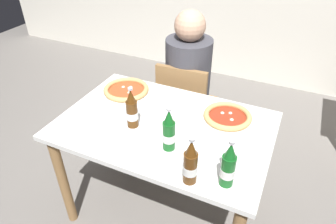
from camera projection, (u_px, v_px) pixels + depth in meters
The scene contains 11 objects.
ground_plane at pixel (165, 208), 2.15m from camera, with size 8.00×8.00×0.00m, color slate.
dining_table_main at pixel (164, 139), 1.78m from camera, with size 1.20×0.80×0.75m.
chair_behind_table at pixel (185, 105), 2.36m from camera, with size 0.42×0.42×0.85m.
diner_seated at pixel (187, 91), 2.35m from camera, with size 0.34×0.34×1.21m.
pizza_margherita_near at pixel (227, 117), 1.74m from camera, with size 0.30×0.30×0.04m.
pizza_marinara_far at pixel (126, 90), 1.99m from camera, with size 0.32×0.32×0.04m.
beer_bottle_left at pixel (228, 167), 1.29m from camera, with size 0.07×0.07×0.25m.
beer_bottle_center at pixel (190, 164), 1.31m from camera, with size 0.07×0.07×0.25m.
beer_bottle_right at pixel (169, 132), 1.49m from camera, with size 0.07×0.07×0.25m.
beer_bottle_extra at pixel (132, 110), 1.65m from camera, with size 0.07×0.07×0.25m.
napkin_with_cutlery at pixel (168, 118), 1.76m from camera, with size 0.23×0.23×0.01m.
Camera 1 is at (0.60, -1.24, 1.79)m, focal length 32.18 mm.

